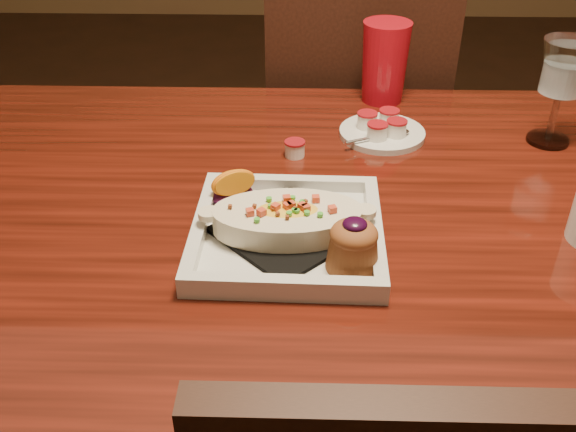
{
  "coord_description": "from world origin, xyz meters",
  "views": [
    {
      "loc": [
        -0.12,
        -0.79,
        1.27
      ],
      "look_at": [
        -0.14,
        -0.05,
        0.77
      ],
      "focal_mm": 40.0,
      "sensor_mm": 36.0,
      "label": 1
    }
  ],
  "objects_px": {
    "red_tumbler": "(385,62)",
    "goblet": "(564,74)",
    "table": "(377,260)",
    "plate": "(293,227)",
    "chair_far": "(350,152)",
    "saucer": "(382,130)"
  },
  "relations": [
    {
      "from": "goblet",
      "to": "chair_far",
      "type": "bearing_deg",
      "value": 127.24
    },
    {
      "from": "saucer",
      "to": "red_tumbler",
      "type": "distance_m",
      "value": 0.18
    },
    {
      "from": "chair_far",
      "to": "red_tumbler",
      "type": "xyz_separation_m",
      "value": [
        0.04,
        -0.23,
        0.32
      ]
    },
    {
      "from": "table",
      "to": "saucer",
      "type": "xyz_separation_m",
      "value": [
        0.02,
        0.23,
        0.11
      ]
    },
    {
      "from": "red_tumbler",
      "to": "chair_far",
      "type": "bearing_deg",
      "value": 98.81
    },
    {
      "from": "goblet",
      "to": "red_tumbler",
      "type": "relative_size",
      "value": 1.17
    },
    {
      "from": "saucer",
      "to": "table",
      "type": "bearing_deg",
      "value": -94.96
    },
    {
      "from": "goblet",
      "to": "saucer",
      "type": "xyz_separation_m",
      "value": [
        -0.29,
        0.01,
        -0.11
      ]
    },
    {
      "from": "saucer",
      "to": "red_tumbler",
      "type": "relative_size",
      "value": 0.98
    },
    {
      "from": "table",
      "to": "chair_far",
      "type": "distance_m",
      "value": 0.65
    },
    {
      "from": "chair_far",
      "to": "goblet",
      "type": "xyz_separation_m",
      "value": [
        0.31,
        -0.41,
        0.37
      ]
    },
    {
      "from": "saucer",
      "to": "red_tumbler",
      "type": "xyz_separation_m",
      "value": [
        0.02,
        0.16,
        0.06
      ]
    },
    {
      "from": "chair_far",
      "to": "red_tumbler",
      "type": "distance_m",
      "value": 0.4
    },
    {
      "from": "saucer",
      "to": "red_tumbler",
      "type": "bearing_deg",
      "value": 84.46
    },
    {
      "from": "plate",
      "to": "goblet",
      "type": "height_order",
      "value": "goblet"
    },
    {
      "from": "table",
      "to": "plate",
      "type": "relative_size",
      "value": 5.75
    },
    {
      "from": "plate",
      "to": "saucer",
      "type": "xyz_separation_m",
      "value": [
        0.15,
        0.32,
        -0.01
      ]
    },
    {
      "from": "table",
      "to": "plate",
      "type": "height_order",
      "value": "plate"
    },
    {
      "from": "table",
      "to": "chair_far",
      "type": "xyz_separation_m",
      "value": [
        -0.0,
        0.63,
        -0.15
      ]
    },
    {
      "from": "plate",
      "to": "goblet",
      "type": "relative_size",
      "value": 1.44
    },
    {
      "from": "red_tumbler",
      "to": "goblet",
      "type": "bearing_deg",
      "value": -32.49
    },
    {
      "from": "chair_far",
      "to": "goblet",
      "type": "height_order",
      "value": "same"
    }
  ]
}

